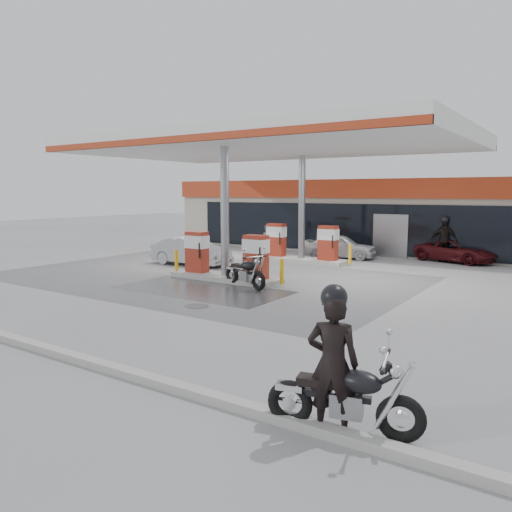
{
  "coord_description": "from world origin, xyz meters",
  "views": [
    {
      "loc": [
        11.4,
        -12.91,
        3.33
      ],
      "look_at": [
        2.2,
        0.81,
        1.2
      ],
      "focal_mm": 35.0,
      "sensor_mm": 36.0,
      "label": 1
    }
  ],
  "objects_px": {
    "main_motorcycle": "(346,399)",
    "attendant": "(268,239)",
    "parked_car_right": "(456,251)",
    "biker_walking": "(444,240)",
    "sedan_white": "(340,246)",
    "pump_island_far": "(301,247)",
    "parked_motorcycle": "(246,273)",
    "biker_main": "(333,364)",
    "parked_car_left": "(283,235)",
    "hatchback_silver": "(191,251)",
    "pump_island_near": "(225,261)"
  },
  "relations": [
    {
      "from": "parked_motorcycle",
      "to": "sedan_white",
      "type": "bearing_deg",
      "value": 111.83
    },
    {
      "from": "pump_island_far",
      "to": "main_motorcycle",
      "type": "height_order",
      "value": "pump_island_far"
    },
    {
      "from": "pump_island_near",
      "to": "sedan_white",
      "type": "relative_size",
      "value": 1.43
    },
    {
      "from": "pump_island_far",
      "to": "sedan_white",
      "type": "height_order",
      "value": "pump_island_far"
    },
    {
      "from": "attendant",
      "to": "hatchback_silver",
      "type": "distance_m",
      "value": 5.42
    },
    {
      "from": "parked_car_right",
      "to": "biker_walking",
      "type": "distance_m",
      "value": 0.76
    },
    {
      "from": "pump_island_near",
      "to": "biker_main",
      "type": "relative_size",
      "value": 2.62
    },
    {
      "from": "parked_car_left",
      "to": "parked_car_right",
      "type": "distance_m",
      "value": 10.97
    },
    {
      "from": "main_motorcycle",
      "to": "attendant",
      "type": "relative_size",
      "value": 1.37
    },
    {
      "from": "biker_main",
      "to": "parked_car_right",
      "type": "relative_size",
      "value": 0.53
    },
    {
      "from": "parked_car_left",
      "to": "parked_car_right",
      "type": "bearing_deg",
      "value": -94.72
    },
    {
      "from": "pump_island_near",
      "to": "attendant",
      "type": "bearing_deg",
      "value": 111.05
    },
    {
      "from": "sedan_white",
      "to": "pump_island_near",
      "type": "bearing_deg",
      "value": 161.7
    },
    {
      "from": "biker_main",
      "to": "attendant",
      "type": "bearing_deg",
      "value": -71.89
    },
    {
      "from": "biker_main",
      "to": "biker_walking",
      "type": "distance_m",
      "value": 18.87
    },
    {
      "from": "main_motorcycle",
      "to": "biker_main",
      "type": "bearing_deg",
      "value": -178.79
    },
    {
      "from": "pump_island_far",
      "to": "main_motorcycle",
      "type": "distance_m",
      "value": 17.2
    },
    {
      "from": "pump_island_far",
      "to": "parked_car_right",
      "type": "distance_m",
      "value": 7.36
    },
    {
      "from": "main_motorcycle",
      "to": "hatchback_silver",
      "type": "bearing_deg",
      "value": 124.52
    },
    {
      "from": "biker_main",
      "to": "parked_car_right",
      "type": "xyz_separation_m",
      "value": [
        -2.42,
        18.84,
        -0.46
      ]
    },
    {
      "from": "main_motorcycle",
      "to": "hatchback_silver",
      "type": "height_order",
      "value": "hatchback_silver"
    },
    {
      "from": "pump_island_far",
      "to": "biker_walking",
      "type": "distance_m",
      "value": 6.82
    },
    {
      "from": "attendant",
      "to": "biker_walking",
      "type": "bearing_deg",
      "value": -68.91
    },
    {
      "from": "parked_car_left",
      "to": "main_motorcycle",
      "type": "bearing_deg",
      "value": -141.41
    },
    {
      "from": "hatchback_silver",
      "to": "parked_car_left",
      "type": "height_order",
      "value": "parked_car_left"
    },
    {
      "from": "pump_island_near",
      "to": "parked_motorcycle",
      "type": "bearing_deg",
      "value": -28.25
    },
    {
      "from": "pump_island_far",
      "to": "biker_walking",
      "type": "relative_size",
      "value": 2.49
    },
    {
      "from": "pump_island_far",
      "to": "hatchback_silver",
      "type": "relative_size",
      "value": 1.33
    },
    {
      "from": "parked_car_right",
      "to": "biker_walking",
      "type": "relative_size",
      "value": 1.81
    },
    {
      "from": "main_motorcycle",
      "to": "pump_island_near",
      "type": "bearing_deg",
      "value": 120.99
    },
    {
      "from": "sedan_white",
      "to": "biker_walking",
      "type": "height_order",
      "value": "biker_walking"
    },
    {
      "from": "parked_motorcycle",
      "to": "pump_island_near",
      "type": "bearing_deg",
      "value": 170.36
    },
    {
      "from": "parked_car_left",
      "to": "biker_walking",
      "type": "height_order",
      "value": "biker_walking"
    },
    {
      "from": "pump_island_far",
      "to": "parked_motorcycle",
      "type": "relative_size",
      "value": 2.37
    },
    {
      "from": "biker_main",
      "to": "pump_island_near",
      "type": "bearing_deg",
      "value": -62.72
    },
    {
      "from": "biker_walking",
      "to": "attendant",
      "type": "bearing_deg",
      "value": -177.15
    },
    {
      "from": "biker_main",
      "to": "hatchback_silver",
      "type": "bearing_deg",
      "value": -58.98
    },
    {
      "from": "biker_walking",
      "to": "parked_motorcycle",
      "type": "bearing_deg",
      "value": -123.06
    },
    {
      "from": "parked_motorcycle",
      "to": "attendant",
      "type": "xyz_separation_m",
      "value": [
        -4.43,
        8.38,
        0.28
      ]
    },
    {
      "from": "biker_main",
      "to": "parked_car_right",
      "type": "bearing_deg",
      "value": -99.63
    },
    {
      "from": "parked_car_right",
      "to": "main_motorcycle",
      "type": "bearing_deg",
      "value": -156.84
    },
    {
      "from": "parked_car_right",
      "to": "biker_walking",
      "type": "bearing_deg",
      "value": 126.16
    },
    {
      "from": "pump_island_near",
      "to": "parked_car_right",
      "type": "height_order",
      "value": "pump_island_near"
    },
    {
      "from": "sedan_white",
      "to": "biker_walking",
      "type": "relative_size",
      "value": 1.73
    },
    {
      "from": "parked_motorcycle",
      "to": "pump_island_far",
      "type": "bearing_deg",
      "value": 121.11
    },
    {
      "from": "sedan_white",
      "to": "parked_motorcycle",
      "type": "bearing_deg",
      "value": 171.9
    },
    {
      "from": "pump_island_near",
      "to": "parked_car_left",
      "type": "distance_m",
      "value": 12.85
    },
    {
      "from": "parked_motorcycle",
      "to": "hatchback_silver",
      "type": "relative_size",
      "value": 0.56
    },
    {
      "from": "pump_island_near",
      "to": "main_motorcycle",
      "type": "distance_m",
      "value": 12.43
    },
    {
      "from": "pump_island_far",
      "to": "parked_motorcycle",
      "type": "height_order",
      "value": "pump_island_far"
    }
  ]
}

